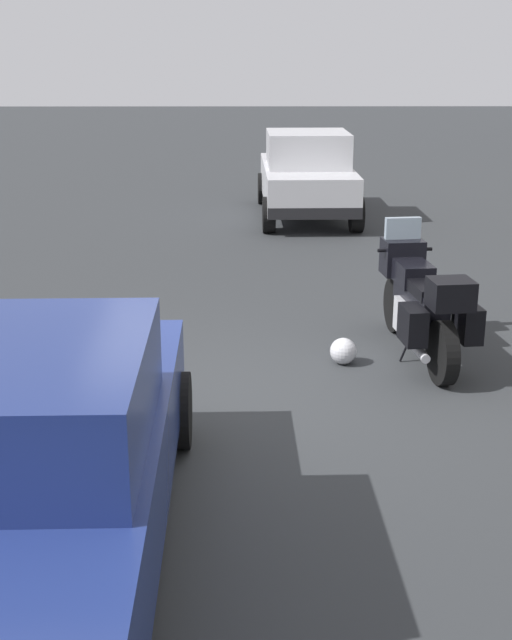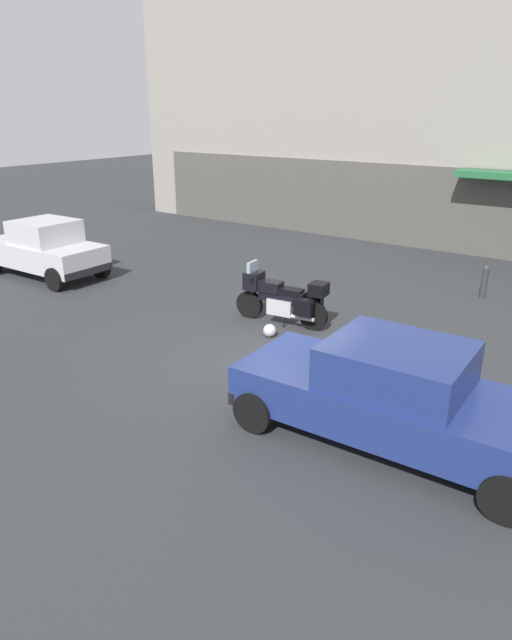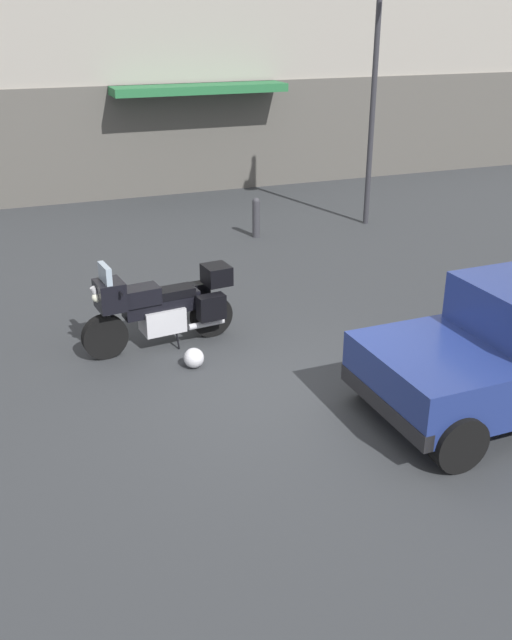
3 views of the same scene
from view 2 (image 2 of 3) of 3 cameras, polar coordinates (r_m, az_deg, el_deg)
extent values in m
plane|color=#2D3033|center=(10.83, 2.42, -4.65)|extent=(80.00, 80.00, 0.00)
cube|color=gray|center=(21.22, 23.01, 24.51)|extent=(28.61, 2.40, 13.21)
cube|color=#514E48|center=(20.21, 20.12, 10.21)|extent=(25.75, 0.12, 2.80)
cylinder|color=black|center=(13.20, -0.65, 1.61)|extent=(0.65, 0.21, 0.64)
cylinder|color=black|center=(12.52, 5.80, 0.43)|extent=(0.65, 0.21, 0.64)
cylinder|color=#B7B7BC|center=(13.06, -0.58, 3.38)|extent=(0.33, 0.11, 0.68)
cube|color=#B7B7BC|center=(12.79, 2.66, 1.43)|extent=(0.64, 0.46, 0.36)
cube|color=black|center=(12.71, 2.68, 2.45)|extent=(1.12, 0.40, 0.28)
cube|color=black|center=(12.79, 1.49, 3.42)|extent=(0.55, 0.40, 0.24)
cube|color=black|center=(12.59, 3.50, 2.91)|extent=(0.59, 0.36, 0.12)
cube|color=black|center=(12.96, -0.20, 4.03)|extent=(0.41, 0.48, 0.40)
cube|color=#8C9EAD|center=(12.90, -0.36, 5.33)|extent=(0.12, 0.41, 0.28)
sphere|color=#EAEACC|center=(13.05, -0.89, 4.14)|extent=(0.14, 0.14, 0.14)
cylinder|color=black|center=(12.90, 0.11, 4.41)|extent=(0.11, 0.62, 0.04)
cylinder|color=#B7B7BC|center=(12.42, 4.71, 0.19)|extent=(0.56, 0.15, 0.09)
cube|color=black|center=(12.24, 4.81, 1.27)|extent=(0.42, 0.24, 0.36)
cube|color=black|center=(12.72, 5.86, 2.00)|extent=(0.42, 0.24, 0.36)
cube|color=black|center=(12.28, 6.34, 3.11)|extent=(0.40, 0.44, 0.28)
cylinder|color=black|center=(12.67, 2.88, -0.07)|extent=(0.04, 0.13, 0.29)
sphere|color=silver|center=(12.13, 1.38, -1.06)|extent=(0.28, 0.28, 0.28)
cube|color=silver|center=(17.58, -20.52, 6.29)|extent=(3.83, 1.71, 0.68)
cube|color=silver|center=(17.32, -20.50, 8.34)|extent=(1.63, 1.54, 0.64)
cube|color=#8C9EAD|center=(17.93, -21.92, 8.54)|extent=(0.08, 1.39, 0.54)
cube|color=#8C9EAD|center=(16.73, -18.98, 8.13)|extent=(0.08, 1.39, 0.51)
cube|color=black|center=(19.15, -23.70, 6.20)|extent=(0.15, 1.64, 0.20)
cube|color=black|center=(16.20, -16.57, 4.72)|extent=(0.15, 1.64, 0.20)
cylinder|color=black|center=(19.25, -21.07, 6.33)|extent=(0.64, 0.23, 0.64)
cylinder|color=black|center=(16.08, -19.57, 3.89)|extent=(0.64, 0.23, 0.64)
cylinder|color=black|center=(17.00, -15.38, 5.21)|extent=(0.64, 0.23, 0.64)
sphere|color=silver|center=(19.40, -22.72, 6.88)|extent=(0.14, 0.14, 0.14)
cube|color=navy|center=(8.43, 13.38, -8.16)|extent=(4.54, 1.85, 0.64)
cube|color=navy|center=(8.14, 14.07, -4.41)|extent=(1.93, 1.66, 0.60)
cube|color=#8C9EAD|center=(7.92, 20.16, -5.82)|extent=(0.09, 1.50, 0.51)
cube|color=#8C9EAD|center=(8.45, 8.38, -3.03)|extent=(0.09, 1.50, 0.48)
cube|color=black|center=(9.41, 0.70, -5.89)|extent=(0.16, 1.76, 0.20)
cylinder|color=black|center=(7.55, 23.95, -16.12)|extent=(0.64, 0.23, 0.64)
cylinder|color=black|center=(9.91, 5.33, -5.18)|extent=(0.64, 0.23, 0.64)
cylinder|color=black|center=(8.64, -0.19, -9.21)|extent=(0.64, 0.23, 0.64)
cylinder|color=#333338|center=(15.70, 22.01, 3.46)|extent=(0.16, 0.16, 0.78)
sphere|color=#333338|center=(15.60, 22.20, 4.82)|extent=(0.16, 0.16, 0.16)
camera|label=1|loc=(8.71, 47.96, 4.35)|focal=47.31mm
camera|label=3|loc=(8.68, -49.75, 12.69)|focal=39.88mm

